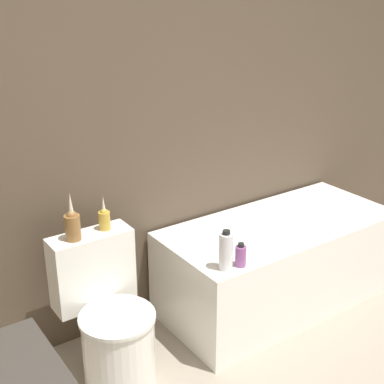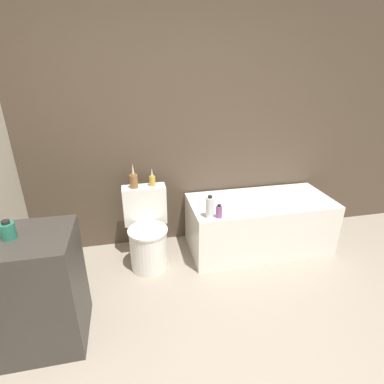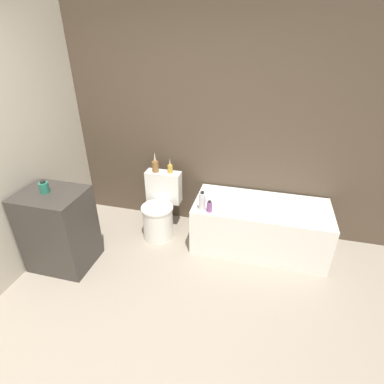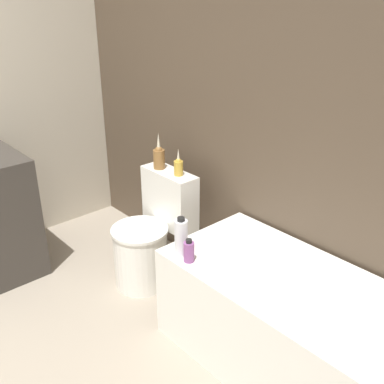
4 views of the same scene
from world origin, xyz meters
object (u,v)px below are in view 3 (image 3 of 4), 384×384
at_px(bathtub, 260,226).
at_px(vase_gold, 155,165).
at_px(shampoo_bottle_tall, 202,201).
at_px(vase_silver, 170,168).
at_px(soap_bottle_glass, 44,187).
at_px(shampoo_bottle_short, 209,207).
at_px(toilet, 160,210).

relative_size(bathtub, vase_gold, 6.04).
xyz_separation_m(vase_gold, shampoo_bottle_tall, (0.66, -0.37, -0.19)).
bearing_deg(vase_silver, soap_bottle_glass, -135.92).
height_order(soap_bottle_glass, shampoo_bottle_tall, soap_bottle_glass).
xyz_separation_m(bathtub, soap_bottle_glass, (-2.08, -0.81, 0.64)).
distance_m(bathtub, shampoo_bottle_tall, 0.77).
bearing_deg(vase_gold, shampoo_bottle_tall, -29.48).
xyz_separation_m(bathtub, vase_silver, (-1.11, 0.14, 0.54)).
distance_m(vase_silver, shampoo_bottle_tall, 0.64).
bearing_deg(vase_silver, shampoo_bottle_short, -36.01).
bearing_deg(toilet, vase_silver, 63.96).
bearing_deg(soap_bottle_glass, vase_silver, 44.08).
height_order(vase_gold, shampoo_bottle_tall, vase_gold).
relative_size(bathtub, shampoo_bottle_tall, 6.82).
relative_size(bathtub, vase_silver, 8.20).
bearing_deg(shampoo_bottle_tall, toilet, 159.89).
xyz_separation_m(toilet, vase_gold, (-0.09, 0.16, 0.52)).
relative_size(bathtub, soap_bottle_glass, 12.00).
bearing_deg(shampoo_bottle_tall, vase_silver, 140.86).
height_order(vase_gold, vase_silver, vase_gold).
bearing_deg(shampoo_bottle_tall, bathtub, 21.96).
height_order(soap_bottle_glass, shampoo_bottle_short, soap_bottle_glass).
relative_size(toilet, vase_gold, 3.08).
xyz_separation_m(bathtub, vase_gold, (-1.29, 0.12, 0.56)).
distance_m(shampoo_bottle_tall, shampoo_bottle_short, 0.10).
bearing_deg(bathtub, vase_gold, 174.67).
bearing_deg(shampoo_bottle_tall, shampoo_bottle_short, -12.78).
xyz_separation_m(vase_silver, shampoo_bottle_tall, (0.48, -0.39, -0.16)).
relative_size(soap_bottle_glass, shampoo_bottle_short, 0.95).
xyz_separation_m(soap_bottle_glass, vase_silver, (0.97, 0.94, -0.10)).
bearing_deg(bathtub, shampoo_bottle_tall, -158.04).
distance_m(bathtub, shampoo_bottle_short, 0.69).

